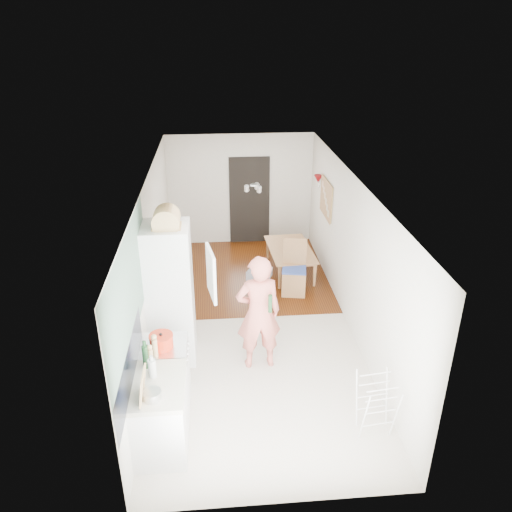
{
  "coord_description": "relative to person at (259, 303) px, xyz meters",
  "views": [
    {
      "loc": [
        -0.57,
        -7.14,
        4.67
      ],
      "look_at": [
        0.06,
        0.2,
        1.18
      ],
      "focal_mm": 35.0,
      "sensor_mm": 36.0,
      "label": 1
    }
  ],
  "objects": [
    {
      "name": "wood_floor_overlay",
      "position": [
        0.01,
        2.94,
        -1.05
      ],
      "size": [
        3.2,
        3.3,
        0.01
      ],
      "primitive_type": "cube",
      "color": "#502608",
      "rests_on": "room_shell"
    },
    {
      "name": "red_casserole",
      "position": [
        -1.3,
        -0.75,
        -0.04
      ],
      "size": [
        0.35,
        0.35,
        0.18
      ],
      "primitive_type": "cylinder",
      "rotation": [
        0.0,
        0.0,
        -0.15
      ],
      "color": "red",
      "rests_on": "cooker_top"
    },
    {
      "name": "base_cabinet",
      "position": [
        -1.29,
        -1.46,
        -0.62
      ],
      "size": [
        0.6,
        0.9,
        0.86
      ],
      "primitive_type": "cube",
      "color": "white",
      "rests_on": "room_shell"
    },
    {
      "name": "pepper_mill_back",
      "position": [
        -1.36,
        -0.93,
        -0.01
      ],
      "size": [
        0.08,
        0.08,
        0.24
      ],
      "primitive_type": "cylinder",
      "rotation": [
        0.0,
        0.0,
        -0.28
      ],
      "color": "tan",
      "rests_on": "worktop"
    },
    {
      "name": "dining_chair",
      "position": [
        0.85,
        2.09,
        -0.53
      ],
      "size": [
        0.51,
        0.51,
        1.04
      ],
      "primitive_type": null,
      "rotation": [
        0.0,
        0.0,
        -0.18
      ],
      "color": "#AB734A",
      "rests_on": "floor"
    },
    {
      "name": "bottle_a",
      "position": [
        -1.45,
        -1.15,
        0.02
      ],
      "size": [
        0.09,
        0.09,
        0.3
      ],
      "primitive_type": "cylinder",
      "rotation": [
        0.0,
        0.0,
        -0.32
      ],
      "color": "#1D4423",
      "rests_on": "worktop"
    },
    {
      "name": "range_cooker",
      "position": [
        -1.29,
        -0.71,
        -0.61
      ],
      "size": [
        0.6,
        0.6,
        0.88
      ],
      "primitive_type": "cube",
      "color": "white",
      "rests_on": "room_shell"
    },
    {
      "name": "room_shell",
      "position": [
        0.01,
        1.09,
        0.2
      ],
      "size": [
        3.2,
        7.0,
        2.5
      ],
      "primitive_type": null,
      "color": "silver",
      "rests_on": "ground"
    },
    {
      "name": "fridge_housing",
      "position": [
        -1.26,
        0.31,
        0.02
      ],
      "size": [
        0.66,
        0.66,
        2.15
      ],
      "primitive_type": "cube",
      "color": "white",
      "rests_on": "room_shell"
    },
    {
      "name": "stool",
      "position": [
        0.2,
        1.99,
        -0.85
      ],
      "size": [
        0.4,
        0.4,
        0.41
      ],
      "primitive_type": null,
      "rotation": [
        0.0,
        0.0,
        -0.34
      ],
      "color": "#AB734A",
      "rests_on": "floor"
    },
    {
      "name": "grey_drape",
      "position": [
        0.2,
        1.98,
        -0.56
      ],
      "size": [
        0.5,
        0.5,
        0.17
      ],
      "primitive_type": "cube",
      "rotation": [
        0.0,
        0.0,
        -0.44
      ],
      "color": "gray",
      "rests_on": "stool"
    },
    {
      "name": "person",
      "position": [
        0.0,
        0.0,
        0.0
      ],
      "size": [
        0.81,
        0.57,
        2.1
      ],
      "primitive_type": "imported",
      "rotation": [
        0.0,
        0.0,
        3.23
      ],
      "color": "#D66C5F",
      "rests_on": "floor"
    },
    {
      "name": "bottle_b",
      "position": [
        -1.44,
        -1.09,
        0.0
      ],
      "size": [
        0.08,
        0.08,
        0.26
      ],
      "primitive_type": "cylinder",
      "rotation": [
        0.0,
        0.0,
        0.35
      ],
      "color": "#1D4423",
      "rests_on": "worktop"
    },
    {
      "name": "fridge_interior",
      "position": [
        -0.95,
        0.31,
        0.5
      ],
      "size": [
        0.02,
        0.52,
        0.66
      ],
      "primitive_type": "cube",
      "color": "white",
      "rests_on": "room_shell"
    },
    {
      "name": "fridge_door",
      "position": [
        -0.65,
        0.01,
        0.5
      ],
      "size": [
        0.14,
        0.56,
        0.7
      ],
      "primitive_type": "cube",
      "rotation": [
        0.0,
        0.0,
        -1.4
      ],
      "color": "white",
      "rests_on": "room_shell"
    },
    {
      "name": "drying_rack",
      "position": [
        1.31,
        -1.46,
        -0.66
      ],
      "size": [
        0.44,
        0.41,
        0.79
      ],
      "primitive_type": null,
      "rotation": [
        0.0,
        0.0,
        0.12
      ],
      "color": "white",
      "rests_on": "floor"
    },
    {
      "name": "tile_splashback",
      "position": [
        -1.57,
        -1.46,
        0.1
      ],
      "size": [
        0.02,
        1.9,
        0.5
      ],
      "primitive_type": "cube",
      "color": "black",
      "rests_on": "room_shell"
    },
    {
      "name": "held_bottle",
      "position": [
        0.14,
        -0.19,
        0.1
      ],
      "size": [
        0.06,
        0.06,
        0.27
      ],
      "primitive_type": "cylinder",
      "color": "#1D4423",
      "rests_on": "person"
    },
    {
      "name": "cooker_top",
      "position": [
        -1.29,
        -0.71,
        -0.15
      ],
      "size": [
        0.6,
        0.6,
        0.04
      ],
      "primitive_type": "cube",
      "color": "silver",
      "rests_on": "room_shell"
    },
    {
      "name": "pinboard",
      "position": [
        1.59,
        2.99,
        0.5
      ],
      "size": [
        0.03,
        0.9,
        0.7
      ],
      "primitive_type": "cube",
      "color": "tan",
      "rests_on": "room_shell"
    },
    {
      "name": "worktop",
      "position": [
        -1.29,
        -1.46,
        -0.16
      ],
      "size": [
        0.62,
        0.92,
        0.06
      ],
      "primitive_type": "cube",
      "color": "beige",
      "rests_on": "room_shell"
    },
    {
      "name": "doorway_recess",
      "position": [
        0.21,
        4.57,
        -0.05
      ],
      "size": [
        0.9,
        0.04,
        2.0
      ],
      "primitive_type": "cube",
      "color": "black",
      "rests_on": "room_shell"
    },
    {
      "name": "sage_wall_panel",
      "position": [
        -1.58,
        -0.91,
        0.8
      ],
      "size": [
        0.02,
        3.0,
        1.3
      ],
      "primitive_type": "cube",
      "color": "slate",
      "rests_on": "room_shell"
    },
    {
      "name": "bread_bin",
      "position": [
        -1.22,
        0.26,
        1.2
      ],
      "size": [
        0.45,
        0.44,
        0.2
      ],
      "primitive_type": null,
      "rotation": [
        0.0,
        0.0,
        0.21
      ],
      "color": "tan",
      "rests_on": "fridge_housing"
    },
    {
      "name": "pepper_mill_front",
      "position": [
        -1.39,
        -1.11,
        -0.02
      ],
      "size": [
        0.08,
        0.08,
        0.23
      ],
      "primitive_type": "cylinder",
      "rotation": [
        0.0,
        0.0,
        0.34
      ],
      "color": "tan",
      "rests_on": "worktop"
    },
    {
      "name": "chopping_boards",
      "position": [
        -1.41,
        -1.71,
        0.05
      ],
      "size": [
        0.11,
        0.27,
        0.36
      ],
      "primitive_type": null,
      "rotation": [
        0.0,
        0.0,
        -0.27
      ],
      "color": "tan",
      "rests_on": "worktop"
    },
    {
      "name": "steel_pan",
      "position": [
        -1.32,
        -1.71,
        -0.08
      ],
      "size": [
        0.25,
        0.25,
        0.1
      ],
      "primitive_type": "cylinder",
      "rotation": [
        0.0,
        0.0,
        -0.22
      ],
      "color": "silver",
      "rests_on": "worktop"
    },
    {
      "name": "bottle_c",
      "position": [
        -1.35,
        -1.32,
        -0.02
      ],
      "size": [
        0.12,
        0.12,
        0.23
      ],
      "primitive_type": "cylinder",
      "rotation": [
        0.0,
        0.0,
        -0.33
      ],
      "color": "beige",
      "rests_on": "worktop"
    },
    {
      "name": "floor",
      "position": [
        0.01,
        1.09,
        -1.05
      ],
      "size": [
        3.2,
        7.0,
        0.01
      ],
      "primitive_type": "cube",
      "color": "beige",
      "rests_on": "ground"
    },
    {
      "name": "wall_sconce",
      "position": [
        1.55,
        3.64,
        0.7
      ],
      "size": [
        0.18,
        0.18,
        0.16
      ],
      "primitive_type": "cone",
      "color": "maroon",
      "rests_on": "room_shell"
    },
    {
      "name": "dining_table",
      "position": [
        0.94,
        2.95,
        -0.83
      ],
      "size": [
        0.78,
        1.31,
        0.45
      ],
      "primitive_type": "imported",
      "rotation": [
        0.0,
        0.0,
        1.63
      ],
      "color": "#AB734A",
      "rests_on": "floor"
    },
    {
      "name": "pinboard_frame",
      "position": [
        1.58,
        2.99,
        0.5
      ],
      "size": [
        0.0,
        0.94,
        0.74
      ],
      "primitive_type": "cube",
      "color": "#AB734A",
      "rests_on": "room_shell"
    }
  ]
}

